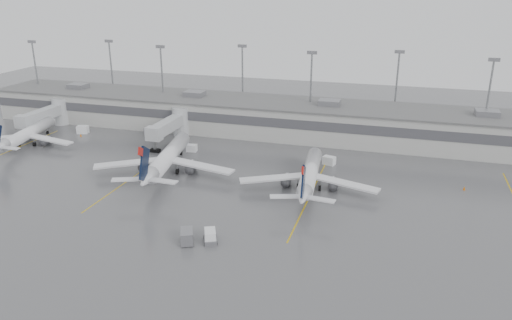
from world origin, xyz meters
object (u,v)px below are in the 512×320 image
(jet_far_left, at_px, (26,134))
(baggage_tug, at_px, (210,237))
(jet_mid_right, at_px, (310,174))
(jet_mid_left, at_px, (167,158))

(jet_far_left, height_order, baggage_tug, jet_far_left)
(jet_mid_right, bearing_deg, baggage_tug, -118.27)
(jet_far_left, relative_size, jet_mid_left, 0.87)
(jet_mid_right, relative_size, baggage_tug, 8.34)
(jet_far_left, bearing_deg, baggage_tug, -38.82)
(jet_far_left, height_order, jet_mid_left, jet_mid_left)
(baggage_tug, bearing_deg, jet_far_left, 127.90)
(jet_far_left, distance_m, jet_mid_left, 39.87)
(jet_mid_right, bearing_deg, jet_mid_left, 174.91)
(jet_mid_right, distance_m, baggage_tug, 26.08)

